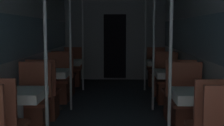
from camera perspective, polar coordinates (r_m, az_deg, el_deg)
The scene contains 25 objects.
wall_left at distance 5.04m, azimuth -17.08°, elevation 2.73°, with size 0.05×10.29×2.28m.
wall_right at distance 4.96m, azimuth 16.84°, elevation 2.68°, with size 0.05×10.29×2.28m.
bulkhead_far at distance 8.97m, azimuth 0.53°, elevation 4.20°, with size 2.86×0.09×2.28m.
dining_table_left_1 at distance 3.95m, azimuth -16.71°, elevation -6.47°, with size 0.60×0.60×0.72m.
chair_left_far_1 at distance 4.55m, azimuth -14.33°, elevation -8.66°, with size 0.47×0.47×0.98m.
support_pole_left_1 at distance 3.77m, azimuth -12.03°, elevation 1.40°, with size 0.04×0.04×2.28m.
dining_table_left_2 at distance 5.69m, azimuth -10.96°, elevation -2.48°, with size 0.60×0.60×0.72m.
chair_left_near_2 at distance 5.20m, azimuth -12.25°, elevation -6.74°, with size 0.47×0.47×0.98m.
chair_left_far_2 at distance 6.30m, azimuth -9.79°, elevation -4.43°, with size 0.47×0.47×0.98m.
support_pole_left_2 at distance 5.57m, azimuth -7.64°, elevation 2.99°, with size 0.04×0.04×2.28m.
dining_table_left_3 at distance 7.48m, azimuth -7.96°, elevation -0.37°, with size 0.60×0.60×0.72m.
chair_left_near_3 at distance 6.97m, azimuth -8.69°, elevation -3.39°, with size 0.47×0.47×0.98m.
chair_left_far_3 at distance 8.08m, azimuth -7.26°, elevation -2.04°, with size 0.47×0.47×0.98m.
support_pole_left_3 at distance 7.39m, azimuth -5.40°, elevation 3.79°, with size 0.04×0.04×2.28m.
dining_table_right_1 at distance 3.87m, azimuth 15.52°, elevation -6.69°, with size 0.60×0.60×0.72m.
chair_right_far_1 at distance 4.48m, azimuth 13.61°, elevation -8.86°, with size 0.47×0.47×0.98m.
support_pole_right_1 at distance 3.72m, azimuth 10.65°, elevation 1.36°, with size 0.04×0.04×2.28m.
dining_table_right_2 at distance 5.64m, azimuth 10.99°, elevation -2.57°, with size 0.60×0.60×0.72m.
chair_right_near_2 at distance 5.14m, azimuth 11.98°, elevation -6.88°, with size 0.47×0.47×0.98m.
chair_right_far_2 at distance 6.25m, azimuth 10.06°, elevation -4.52°, with size 0.47×0.47×0.98m.
support_pole_right_2 at distance 5.54m, azimuth 7.61°, elevation 2.96°, with size 0.04×0.04×2.28m.
dining_table_right_3 at distance 7.44m, azimuth 8.65°, elevation -0.42°, with size 0.60×0.60×0.72m.
chair_right_near_3 at distance 6.92m, azimuth 9.21°, elevation -3.46°, with size 0.47×0.47×0.98m.
chair_right_far_3 at distance 8.05m, azimuth 8.11°, elevation -2.09°, with size 0.47×0.47×0.98m.
support_pole_right_3 at distance 7.37m, azimuth 6.08°, elevation 3.77°, with size 0.04×0.04×2.28m.
Camera 1 is at (0.14, -1.02, 1.45)m, focal length 50.00 mm.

